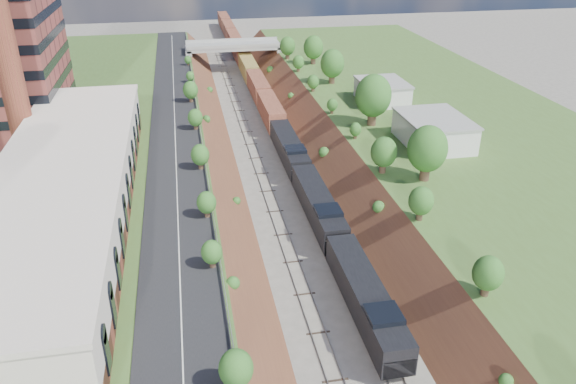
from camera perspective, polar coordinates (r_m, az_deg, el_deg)
platform_left at (r=92.13m, az=-22.14°, el=2.48°), size 44.00×180.00×5.00m
platform_right at (r=101.44m, az=17.36°, el=5.41°), size 44.00×180.00×5.00m
embankment_left at (r=91.10m, az=-8.27°, el=2.27°), size 10.00×180.00×10.00m
embankment_right at (r=94.34m, az=5.19°, el=3.32°), size 10.00×180.00×10.00m
rail_left_track at (r=91.69m, az=-3.03°, el=2.75°), size 1.58×180.00×0.18m
rail_right_track at (r=92.47m, az=0.17°, el=3.00°), size 1.58×180.00×0.18m
road at (r=89.14m, az=-11.37°, el=4.99°), size 8.00×180.00×0.10m
guardrail at (r=88.79m, az=-8.75°, el=5.46°), size 0.10×171.00×0.70m
commercial_building at (r=69.03m, az=-21.80°, el=0.09°), size 14.30×62.30×7.00m
overpass at (r=149.31m, az=-5.54°, el=14.03°), size 24.50×8.30×7.40m
white_building_near at (r=89.08m, az=14.58°, el=5.97°), size 9.00×12.00×4.00m
white_building_far at (r=108.17m, az=9.54°, el=9.97°), size 8.00×10.00×3.60m
tree_right_large at (r=75.48m, az=13.98°, el=4.23°), size 5.25×5.25×7.61m
tree_left_crest at (r=52.63m, az=-6.98°, el=-8.47°), size 2.45×2.45×3.55m
freight_train at (r=131.95m, az=-3.49°, el=11.44°), size 3.19×179.31×4.73m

